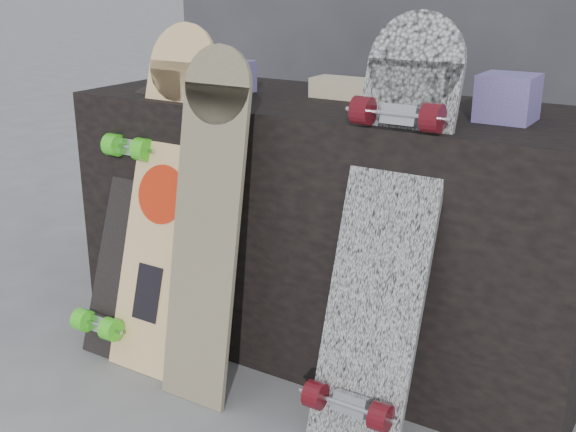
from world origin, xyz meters
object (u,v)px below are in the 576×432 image
Objects in this scene: vendor_table at (333,226)px; longboard_celtic at (207,218)px; longboard_geisha at (164,190)px; skateboard_dark at (125,220)px; longboard_cascadia at (386,229)px.

vendor_table is 1.61× the size of longboard_celtic.
longboard_geisha is at bearing 157.40° from longboard_celtic.
longboard_geisha is 0.19m from skateboard_dark.
skateboard_dark is (-0.89, -0.01, -0.14)m from longboard_cascadia.
skateboard_dark is at bearing -147.51° from vendor_table.
vendor_table is at bearing 39.62° from longboard_geisha.
vendor_table is at bearing 69.77° from longboard_celtic.
longboard_geisha is 0.26m from longboard_celtic.
longboard_cascadia is (0.74, -0.01, 0.02)m from longboard_geisha.
longboard_celtic is at bearing -110.23° from vendor_table.
vendor_table is 1.93× the size of skateboard_dark.
vendor_table is at bearing 32.49° from skateboard_dark.
skateboard_dark reaches higher than vendor_table.
longboard_cascadia is at bearing 0.48° from skateboard_dark.
longboard_celtic is (0.24, -0.10, -0.02)m from longboard_geisha.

